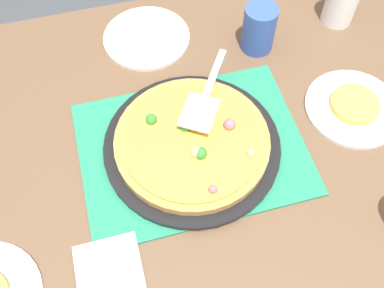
{
  "coord_description": "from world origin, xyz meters",
  "views": [
    {
      "loc": [
        0.13,
        0.48,
        1.57
      ],
      "look_at": [
        0.0,
        0.0,
        0.77
      ],
      "focal_mm": 41.38,
      "sensor_mm": 36.0,
      "label": 1
    }
  ],
  "objects_px": {
    "pizza_pan": "(192,146)",
    "pizza_server": "(206,96)",
    "cup_far": "(342,1)",
    "plate_side": "(147,37)",
    "pizza": "(192,141)",
    "plate_far_right": "(353,108)",
    "napkin_stack": "(109,271)",
    "cup_corner": "(259,29)",
    "served_slice_right": "(355,104)"
  },
  "relations": [
    {
      "from": "served_slice_right",
      "to": "cup_far",
      "type": "distance_m",
      "value": 0.3
    },
    {
      "from": "pizza_server",
      "to": "plate_side",
      "type": "bearing_deg",
      "value": -73.35
    },
    {
      "from": "pizza_pan",
      "to": "napkin_stack",
      "type": "height_order",
      "value": "pizza_pan"
    },
    {
      "from": "pizza_pan",
      "to": "pizza_server",
      "type": "xyz_separation_m",
      "value": [
        -0.05,
        -0.08,
        0.06
      ]
    },
    {
      "from": "plate_side",
      "to": "pizza",
      "type": "bearing_deg",
      "value": 94.43
    },
    {
      "from": "pizza",
      "to": "served_slice_right",
      "type": "relative_size",
      "value": 3.0
    },
    {
      "from": "cup_far",
      "to": "napkin_stack",
      "type": "relative_size",
      "value": 1.0
    },
    {
      "from": "pizza_pan",
      "to": "pizza_server",
      "type": "height_order",
      "value": "pizza_server"
    },
    {
      "from": "cup_far",
      "to": "pizza_pan",
      "type": "bearing_deg",
      "value": 31.41
    },
    {
      "from": "pizza",
      "to": "napkin_stack",
      "type": "xyz_separation_m",
      "value": [
        0.22,
        0.22,
        -0.03
      ]
    },
    {
      "from": "cup_far",
      "to": "napkin_stack",
      "type": "xyz_separation_m",
      "value": [
        0.69,
        0.51,
        -0.05
      ]
    },
    {
      "from": "pizza_server",
      "to": "napkin_stack",
      "type": "xyz_separation_m",
      "value": [
        0.27,
        0.3,
        -0.06
      ]
    },
    {
      "from": "pizza",
      "to": "plate_far_right",
      "type": "height_order",
      "value": "pizza"
    },
    {
      "from": "cup_corner",
      "to": "napkin_stack",
      "type": "distance_m",
      "value": 0.65
    },
    {
      "from": "pizza",
      "to": "napkin_stack",
      "type": "height_order",
      "value": "pizza"
    },
    {
      "from": "cup_corner",
      "to": "pizza_server",
      "type": "relative_size",
      "value": 0.55
    },
    {
      "from": "plate_far_right",
      "to": "cup_corner",
      "type": "height_order",
      "value": "cup_corner"
    },
    {
      "from": "cup_corner",
      "to": "served_slice_right",
      "type": "bearing_deg",
      "value": 121.34
    },
    {
      "from": "plate_side",
      "to": "cup_far",
      "type": "height_order",
      "value": "cup_far"
    },
    {
      "from": "pizza_server",
      "to": "plate_far_right",
      "type": "bearing_deg",
      "value": 167.21
    },
    {
      "from": "pizza_pan",
      "to": "pizza_server",
      "type": "relative_size",
      "value": 1.76
    },
    {
      "from": "cup_corner",
      "to": "pizza_server",
      "type": "distance_m",
      "value": 0.25
    },
    {
      "from": "pizza",
      "to": "plate_far_right",
      "type": "xyz_separation_m",
      "value": [
        -0.38,
        -0.01,
        -0.03
      ]
    },
    {
      "from": "napkin_stack",
      "to": "plate_far_right",
      "type": "bearing_deg",
      "value": -159.45
    },
    {
      "from": "served_slice_right",
      "to": "napkin_stack",
      "type": "bearing_deg",
      "value": 20.55
    },
    {
      "from": "cup_far",
      "to": "cup_corner",
      "type": "height_order",
      "value": "same"
    },
    {
      "from": "pizza_pan",
      "to": "pizza",
      "type": "bearing_deg",
      "value": 153.74
    },
    {
      "from": "served_slice_right",
      "to": "pizza",
      "type": "bearing_deg",
      "value": 1.07
    },
    {
      "from": "pizza",
      "to": "plate_side",
      "type": "xyz_separation_m",
      "value": [
        0.03,
        -0.35,
        -0.03
      ]
    },
    {
      "from": "cup_corner",
      "to": "pizza_server",
      "type": "height_order",
      "value": "cup_corner"
    },
    {
      "from": "pizza_pan",
      "to": "plate_side",
      "type": "height_order",
      "value": "pizza_pan"
    },
    {
      "from": "cup_far",
      "to": "cup_corner",
      "type": "bearing_deg",
      "value": 8.8
    },
    {
      "from": "plate_side",
      "to": "cup_far",
      "type": "xyz_separation_m",
      "value": [
        -0.5,
        0.06,
        0.06
      ]
    },
    {
      "from": "pizza_pan",
      "to": "plate_far_right",
      "type": "distance_m",
      "value": 0.38
    },
    {
      "from": "plate_far_right",
      "to": "pizza_server",
      "type": "distance_m",
      "value": 0.35
    },
    {
      "from": "plate_side",
      "to": "cup_far",
      "type": "relative_size",
      "value": 1.83
    },
    {
      "from": "pizza",
      "to": "cup_corner",
      "type": "height_order",
      "value": "cup_corner"
    },
    {
      "from": "served_slice_right",
      "to": "plate_far_right",
      "type": "bearing_deg",
      "value": 0.0
    },
    {
      "from": "pizza_pan",
      "to": "cup_corner",
      "type": "distance_m",
      "value": 0.35
    },
    {
      "from": "pizza_pan",
      "to": "cup_far",
      "type": "distance_m",
      "value": 0.55
    },
    {
      "from": "pizza_pan",
      "to": "plate_side",
      "type": "distance_m",
      "value": 0.35
    },
    {
      "from": "pizza",
      "to": "cup_corner",
      "type": "xyz_separation_m",
      "value": [
        -0.24,
        -0.25,
        0.03
      ]
    },
    {
      "from": "plate_side",
      "to": "cup_corner",
      "type": "xyz_separation_m",
      "value": [
        -0.26,
        0.1,
        0.06
      ]
    },
    {
      "from": "pizza_pan",
      "to": "plate_far_right",
      "type": "height_order",
      "value": "pizza_pan"
    },
    {
      "from": "served_slice_right",
      "to": "cup_corner",
      "type": "xyz_separation_m",
      "value": [
        0.15,
        -0.24,
        0.04
      ]
    },
    {
      "from": "plate_far_right",
      "to": "napkin_stack",
      "type": "xyz_separation_m",
      "value": [
        0.6,
        0.23,
        0.0
      ]
    },
    {
      "from": "pizza",
      "to": "plate_far_right",
      "type": "relative_size",
      "value": 1.5
    },
    {
      "from": "pizza",
      "to": "cup_corner",
      "type": "bearing_deg",
      "value": -133.06
    },
    {
      "from": "plate_side",
      "to": "cup_corner",
      "type": "height_order",
      "value": "cup_corner"
    },
    {
      "from": "napkin_stack",
      "to": "pizza_pan",
      "type": "bearing_deg",
      "value": -134.77
    }
  ]
}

